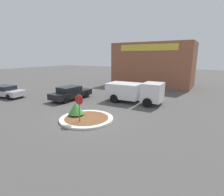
{
  "coord_description": "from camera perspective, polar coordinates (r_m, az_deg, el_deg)",
  "views": [
    {
      "loc": [
        7.79,
        -9.58,
        4.56
      ],
      "look_at": [
        0.57,
        2.76,
        1.14
      ],
      "focal_mm": 28.0,
      "sensor_mm": 36.0,
      "label": 1
    }
  ],
  "objects": [
    {
      "name": "parked_sedan_black",
      "position": [
        19.33,
        -13.32,
        1.66
      ],
      "size": [
        2.19,
        4.85,
        1.45
      ],
      "rotation": [
        0.0,
        0.0,
        1.5
      ],
      "color": "black",
      "rests_on": "ground_plane"
    },
    {
      "name": "storefront_building",
      "position": [
        28.97,
        13.29,
        10.6
      ],
      "size": [
        11.97,
        6.07,
        6.59
      ],
      "color": "#93563D",
      "rests_on": "ground_plane"
    },
    {
      "name": "stop_sign",
      "position": [
        12.05,
        -10.73,
        -1.85
      ],
      "size": [
        0.69,
        0.07,
        2.08
      ],
      "color": "#4C4C51",
      "rests_on": "ground_plane"
    },
    {
      "name": "utility_truck",
      "position": [
        17.66,
        7.3,
        2.21
      ],
      "size": [
        5.59,
        2.52,
        2.11
      ],
      "rotation": [
        0.0,
        0.0,
        0.03
      ],
      "color": "white",
      "rests_on": "ground_plane"
    },
    {
      "name": "ground_plane",
      "position": [
        13.16,
        -8.29,
        -6.97
      ],
      "size": [
        120.0,
        120.0,
        0.0
      ],
      "primitive_type": "plane",
      "color": "#514F4C"
    },
    {
      "name": "parked_sedan_silver",
      "position": [
        23.28,
        -31.26,
        1.87
      ],
      "size": [
        4.53,
        2.35,
        1.32
      ],
      "rotation": [
        0.0,
        0.0,
        0.13
      ],
      "color": "#B7B7BC",
      "rests_on": "ground_plane"
    },
    {
      "name": "island_shrub",
      "position": [
        13.64,
        -11.69,
        -3.29
      ],
      "size": [
        1.19,
        1.19,
        0.99
      ],
      "color": "brown",
      "rests_on": "traffic_island"
    },
    {
      "name": "traffic_island",
      "position": [
        13.14,
        -8.3,
        -6.69
      ],
      "size": [
        3.94,
        3.94,
        0.14
      ],
      "color": "silver",
      "rests_on": "ground_plane"
    }
  ]
}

